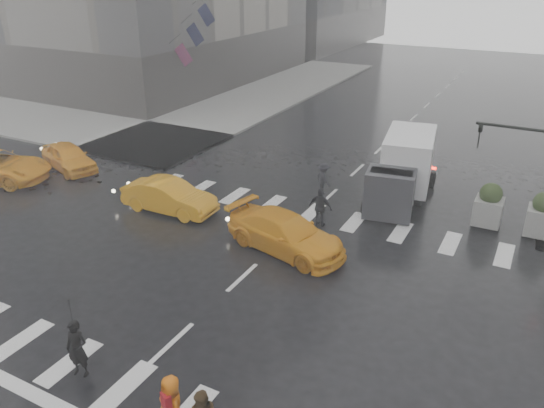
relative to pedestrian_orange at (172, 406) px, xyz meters
The scene contains 14 objects.
ground 6.95m from the pedestrian_orange, 107.53° to the left, with size 120.00×120.00×0.00m, color black.
sidewalk_nw 32.34m from the pedestrian_orange, 131.86° to the left, with size 35.00×35.00×0.15m, color gray.
road_markings 6.95m from the pedestrian_orange, 107.53° to the left, with size 18.00×48.00×0.01m, color silver, non-canonical shape.
planter_west 15.58m from the pedestrian_orange, 71.59° to the left, with size 1.10×1.10×1.80m.
planter_mid 16.32m from the pedestrian_orange, 64.91° to the left, with size 1.10×1.10×1.80m.
flag_cluster 30.77m from the pedestrian_orange, 124.38° to the left, with size 2.87×3.06×4.69m.
pedestrian_black 3.55m from the pedestrian_orange, behind, with size 1.17×1.18×2.43m.
pedestrian_orange is the anchor object (origin of this frame).
pedestrian_far_a 11.65m from the pedestrian_orange, 96.21° to the left, with size 1.01×0.61×1.72m, color black.
pedestrian_far_b 15.09m from the pedestrian_orange, 99.60° to the left, with size 0.97×0.54×1.50m, color black.
taxi_front 19.44m from the pedestrian_orange, 143.89° to the left, with size 1.66×4.13×1.41m, color #F89D0D.
taxi_mid 12.46m from the pedestrian_orange, 128.29° to the left, with size 1.50×4.31×1.42m, color #F89D0D.
taxi_rear 9.21m from the pedestrian_orange, 100.10° to the left, with size 2.02×4.38×1.44m, color #F89D0D.
box_truck 15.87m from the pedestrian_orange, 86.37° to the left, with size 2.11×5.64×3.00m.
Camera 1 is at (8.38, -13.57, 10.11)m, focal length 35.00 mm.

